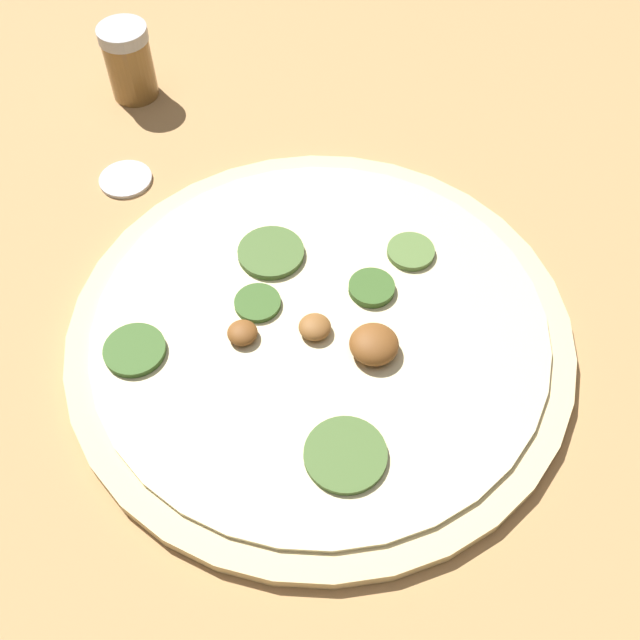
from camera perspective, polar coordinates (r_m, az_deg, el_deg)
name	(u,v)px	position (r m, az deg, el deg)	size (l,w,h in m)	color
ground_plane	(320,336)	(0.57, 0.00, -1.24)	(3.00, 3.00, 0.00)	tan
pizza	(320,331)	(0.56, -0.03, -0.81)	(0.38, 0.38, 0.03)	beige
spice_jar	(129,62)	(0.77, -14.35, 18.53)	(0.05, 0.05, 0.07)	olive
loose_cap	(125,178)	(0.70, -14.62, 10.44)	(0.05, 0.05, 0.01)	#B2B2B7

